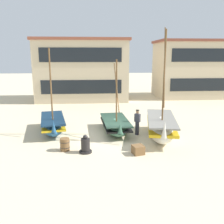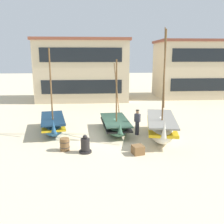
{
  "view_description": "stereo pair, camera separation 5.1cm",
  "coord_description": "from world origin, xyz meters",
  "px_view_note": "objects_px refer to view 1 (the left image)",
  "views": [
    {
      "loc": [
        -1.23,
        -15.19,
        5.12
      ],
      "look_at": [
        0.0,
        1.0,
        1.4
      ],
      "focal_mm": 39.43,
      "sensor_mm": 36.0,
      "label": 1
    },
    {
      "loc": [
        -1.18,
        -15.2,
        5.12
      ],
      "look_at": [
        0.0,
        1.0,
        1.4
      ],
      "focal_mm": 39.43,
      "sensor_mm": 36.0,
      "label": 2
    }
  ],
  "objects_px": {
    "fishing_boat_near_left": "(115,125)",
    "capstan_winch": "(85,146)",
    "fishing_boat_centre_large": "(161,126)",
    "cargo_crate": "(138,150)",
    "harbor_building_main": "(82,70)",
    "wooden_barrel": "(65,144)",
    "harbor_building_annex": "(195,69)",
    "fishing_boat_far_right": "(53,124)",
    "fisherman_by_hull": "(137,122)"
  },
  "relations": [
    {
      "from": "harbor_building_annex",
      "to": "fishing_boat_far_right",
      "type": "bearing_deg",
      "value": -137.92
    },
    {
      "from": "fishing_boat_near_left",
      "to": "fisherman_by_hull",
      "type": "bearing_deg",
      "value": -24.43
    },
    {
      "from": "fishing_boat_centre_large",
      "to": "cargo_crate",
      "type": "height_order",
      "value": "fishing_boat_centre_large"
    },
    {
      "from": "fisherman_by_hull",
      "to": "fishing_boat_centre_large",
      "type": "bearing_deg",
      "value": -27.84
    },
    {
      "from": "fishing_boat_far_right",
      "to": "capstan_winch",
      "type": "distance_m",
      "value": 4.5
    },
    {
      "from": "harbor_building_annex",
      "to": "fishing_boat_near_left",
      "type": "bearing_deg",
      "value": -128.27
    },
    {
      "from": "wooden_barrel",
      "to": "cargo_crate",
      "type": "bearing_deg",
      "value": -11.61
    },
    {
      "from": "fishing_boat_far_right",
      "to": "fishing_boat_near_left",
      "type": "bearing_deg",
      "value": -4.54
    },
    {
      "from": "cargo_crate",
      "to": "wooden_barrel",
      "type": "bearing_deg",
      "value": 168.39
    },
    {
      "from": "cargo_crate",
      "to": "harbor_building_annex",
      "type": "bearing_deg",
      "value": 60.16
    },
    {
      "from": "capstan_winch",
      "to": "wooden_barrel",
      "type": "relative_size",
      "value": 1.43
    },
    {
      "from": "capstan_winch",
      "to": "cargo_crate",
      "type": "height_order",
      "value": "capstan_winch"
    },
    {
      "from": "harbor_building_main",
      "to": "fisherman_by_hull",
      "type": "bearing_deg",
      "value": -73.61
    },
    {
      "from": "fisherman_by_hull",
      "to": "harbor_building_main",
      "type": "relative_size",
      "value": 0.16
    },
    {
      "from": "wooden_barrel",
      "to": "cargo_crate",
      "type": "xyz_separation_m",
      "value": [
        3.95,
        -0.81,
        -0.11
      ]
    },
    {
      "from": "fishing_boat_near_left",
      "to": "capstan_winch",
      "type": "bearing_deg",
      "value": -118.77
    },
    {
      "from": "wooden_barrel",
      "to": "harbor_building_annex",
      "type": "bearing_deg",
      "value": 50.53
    },
    {
      "from": "capstan_winch",
      "to": "harbor_building_annex",
      "type": "xyz_separation_m",
      "value": [
        13.39,
        18.04,
        3.12
      ]
    },
    {
      "from": "capstan_winch",
      "to": "harbor_building_annex",
      "type": "distance_m",
      "value": 22.68
    },
    {
      "from": "harbor_building_main",
      "to": "wooden_barrel",
      "type": "bearing_deg",
      "value": -91.24
    },
    {
      "from": "capstan_winch",
      "to": "harbor_building_annex",
      "type": "height_order",
      "value": "harbor_building_annex"
    },
    {
      "from": "cargo_crate",
      "to": "harbor_building_annex",
      "type": "height_order",
      "value": "harbor_building_annex"
    },
    {
      "from": "fisherman_by_hull",
      "to": "capstan_winch",
      "type": "bearing_deg",
      "value": -139.22
    },
    {
      "from": "fishing_boat_centre_large",
      "to": "cargo_crate",
      "type": "bearing_deg",
      "value": -126.88
    },
    {
      "from": "fishing_boat_near_left",
      "to": "wooden_barrel",
      "type": "bearing_deg",
      "value": -134.52
    },
    {
      "from": "cargo_crate",
      "to": "harbor_building_main",
      "type": "bearing_deg",
      "value": 101.73
    },
    {
      "from": "fisherman_by_hull",
      "to": "wooden_barrel",
      "type": "height_order",
      "value": "fisherman_by_hull"
    },
    {
      "from": "wooden_barrel",
      "to": "fishing_boat_far_right",
      "type": "bearing_deg",
      "value": 108.9
    },
    {
      "from": "capstan_winch",
      "to": "harbor_building_main",
      "type": "distance_m",
      "value": 17.17
    },
    {
      "from": "cargo_crate",
      "to": "fishing_boat_near_left",
      "type": "bearing_deg",
      "value": 102.54
    },
    {
      "from": "harbor_building_annex",
      "to": "fisherman_by_hull",
      "type": "bearing_deg",
      "value": -123.56
    },
    {
      "from": "harbor_building_main",
      "to": "harbor_building_annex",
      "type": "xyz_separation_m",
      "value": [
        14.18,
        1.18,
        -0.01
      ]
    },
    {
      "from": "fisherman_by_hull",
      "to": "harbor_building_annex",
      "type": "xyz_separation_m",
      "value": [
        10.06,
        15.17,
        2.68
      ]
    },
    {
      "from": "fishing_boat_centre_large",
      "to": "fishing_boat_far_right",
      "type": "distance_m",
      "value": 7.26
    },
    {
      "from": "fishing_boat_near_left",
      "to": "cargo_crate",
      "type": "distance_m",
      "value": 4.04
    },
    {
      "from": "fishing_boat_centre_large",
      "to": "capstan_winch",
      "type": "height_order",
      "value": "fishing_boat_centre_large"
    },
    {
      "from": "fishing_boat_far_right",
      "to": "capstan_winch",
      "type": "relative_size",
      "value": 5.6
    },
    {
      "from": "fisherman_by_hull",
      "to": "harbor_building_main",
      "type": "bearing_deg",
      "value": 106.39
    },
    {
      "from": "fisherman_by_hull",
      "to": "capstan_winch",
      "type": "distance_m",
      "value": 4.42
    },
    {
      "from": "fishing_boat_centre_large",
      "to": "fisherman_by_hull",
      "type": "relative_size",
      "value": 4.01
    },
    {
      "from": "fisherman_by_hull",
      "to": "wooden_barrel",
      "type": "xyz_separation_m",
      "value": [
        -4.47,
        -2.49,
        -0.48
      ]
    },
    {
      "from": "fishing_boat_near_left",
      "to": "fishing_boat_far_right",
      "type": "bearing_deg",
      "value": 175.46
    },
    {
      "from": "fishing_boat_centre_large",
      "to": "wooden_barrel",
      "type": "height_order",
      "value": "fishing_boat_centre_large"
    },
    {
      "from": "fishing_boat_near_left",
      "to": "wooden_barrel",
      "type": "distance_m",
      "value": 4.38
    },
    {
      "from": "harbor_building_main",
      "to": "harbor_building_annex",
      "type": "height_order",
      "value": "harbor_building_main"
    },
    {
      "from": "capstan_winch",
      "to": "wooden_barrel",
      "type": "height_order",
      "value": "capstan_winch"
    },
    {
      "from": "fishing_boat_centre_large",
      "to": "harbor_building_main",
      "type": "height_order",
      "value": "harbor_building_main"
    },
    {
      "from": "wooden_barrel",
      "to": "harbor_building_main",
      "type": "relative_size",
      "value": 0.07
    },
    {
      "from": "fishing_boat_near_left",
      "to": "capstan_winch",
      "type": "height_order",
      "value": "fishing_boat_near_left"
    },
    {
      "from": "fishing_boat_near_left",
      "to": "fishing_boat_centre_large",
      "type": "distance_m",
      "value": 3.12
    }
  ]
}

